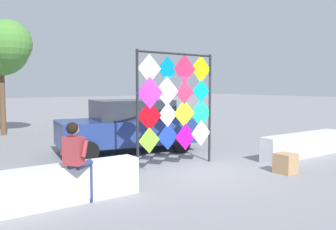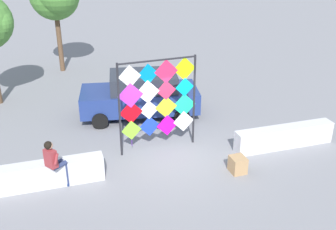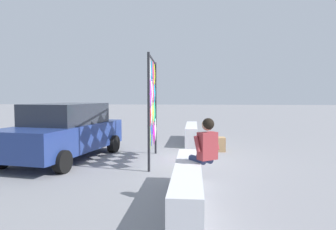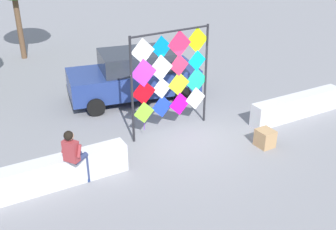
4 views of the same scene
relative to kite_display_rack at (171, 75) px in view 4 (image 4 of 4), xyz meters
name	(u,v)px [view 4 (image 4 of 4)]	position (x,y,z in m)	size (l,w,h in m)	color
ground	(186,138)	(0.16, -0.64, -1.82)	(120.00, 120.00, 0.00)	gray
plaza_ledge_left	(57,172)	(-3.80, -1.15, -1.45)	(3.54, 0.48, 0.75)	silver
plaza_ledge_right	(297,106)	(4.11, -1.15, -1.45)	(3.54, 0.48, 0.75)	silver
kite_display_rack	(171,75)	(0.00, 0.00, 0.00)	(2.65, 0.21, 3.14)	#232328
seated_vendor	(75,153)	(-3.38, -1.44, -0.88)	(0.77, 0.70, 1.59)	navy
parked_car	(134,75)	(0.09, 2.82, -0.93)	(4.81, 2.80, 1.76)	navy
cardboard_box_large	(265,138)	(1.89, -2.14, -1.57)	(0.45, 0.48, 0.51)	tan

